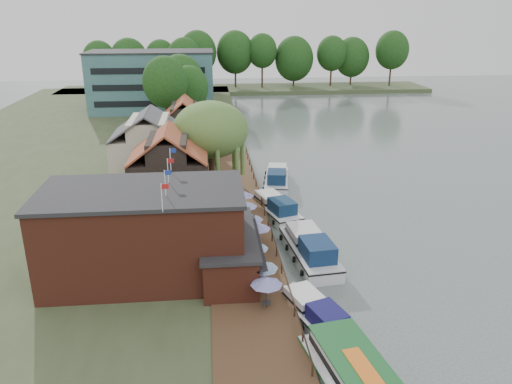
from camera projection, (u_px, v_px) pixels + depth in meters
name	position (u px, v px, depth m)	size (l,w,h in m)	color
ground	(339.00, 270.00, 42.62)	(260.00, 260.00, 0.00)	#485351
land_bank	(76.00, 160.00, 72.43)	(50.00, 140.00, 1.00)	#384728
quay_deck	(238.00, 217.00, 50.88)	(6.00, 50.00, 0.10)	#47301E
quay_rail	(264.00, 210.00, 51.44)	(0.20, 49.00, 1.00)	black
pub	(170.00, 232.00, 38.81)	(20.00, 11.00, 7.30)	maroon
hotel_block	(152.00, 81.00, 103.63)	(25.40, 12.40, 12.30)	#38666B
cottage_a	(169.00, 168.00, 52.54)	(8.60, 7.60, 8.50)	black
cottage_b	(150.00, 145.00, 61.62)	(9.60, 8.60, 8.50)	beige
cottage_c	(185.00, 128.00, 70.40)	(7.60, 7.60, 8.50)	black
willow	(211.00, 146.00, 57.30)	(8.60, 8.60, 10.43)	#476B2D
umbrella_0	(266.00, 293.00, 34.94)	(2.30, 2.30, 2.38)	#1A1C93
umbrella_1	(262.00, 276.00, 37.11)	(2.44, 2.44, 2.38)	navy
umbrella_2	(256.00, 256.00, 40.20)	(1.96, 1.96, 2.38)	#1A4B92
umbrella_3	(258.00, 235.00, 43.83)	(2.18, 2.18, 2.38)	#201A90
umbrella_4	(251.00, 226.00, 45.73)	(2.30, 2.30, 2.38)	navy
umbrella_5	(245.00, 213.00, 48.78)	(2.34, 2.34, 2.38)	#1B2E96
umbrella_6	(244.00, 202.00, 51.55)	(1.99, 1.99, 2.38)	#1C1D9A
cruiser_0	(314.00, 311.00, 35.01)	(2.88, 8.91, 2.12)	white
cruiser_1	(310.00, 245.00, 44.10)	(3.53, 10.90, 2.68)	silver
cruiser_2	(275.00, 205.00, 53.74)	(3.16, 9.78, 2.36)	silver
cruiser_3	(277.00, 176.00, 62.98)	(3.25, 10.04, 2.44)	silver
swan	(360.00, 341.00, 33.10)	(0.44, 0.44, 0.44)	white
bank_tree_0	(166.00, 99.00, 79.34)	(7.07, 7.07, 13.41)	#143811
bank_tree_1	(190.00, 98.00, 86.48)	(6.56, 6.56, 11.21)	#143811
bank_tree_2	(181.00, 88.00, 93.94)	(8.87, 8.87, 12.46)	#143811
bank_tree_3	(182.00, 77.00, 110.92)	(7.47, 7.47, 12.20)	#143811
bank_tree_4	(184.00, 73.00, 120.51)	(7.09, 7.09, 11.51)	#143811
bank_tree_5	(185.00, 65.00, 125.93)	(8.67, 8.67, 13.81)	#143811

